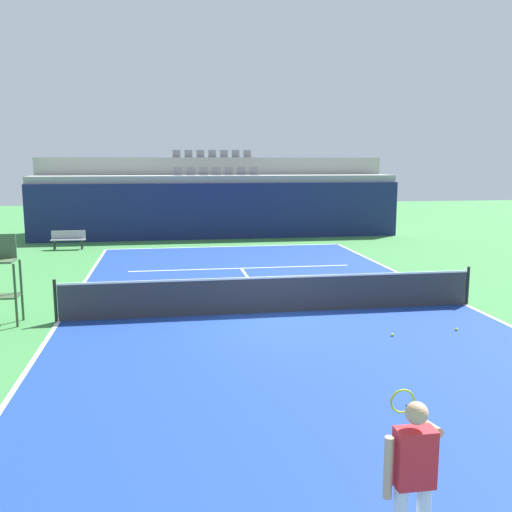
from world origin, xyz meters
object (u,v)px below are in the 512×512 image
at_px(umpire_chair, 3,276).
at_px(player_bench, 68,238).
at_px(tennis_ball_1, 456,329).
at_px(tennis_net, 273,294).
at_px(tennis_ball_0, 392,335).
at_px(player, 413,473).

xyz_separation_m(umpire_chair, player_bench, (-0.43, 12.29, -0.68)).
distance_m(player_bench, tennis_ball_1, 18.38).
bearing_deg(tennis_net, umpire_chair, 179.52).
relative_size(tennis_ball_0, tennis_ball_1, 1.00).
bearing_deg(player, tennis_net, 81.62).
distance_m(umpire_chair, tennis_ball_1, 10.98).
bearing_deg(tennis_ball_0, tennis_ball_1, 6.30).
bearing_deg(player_bench, tennis_ball_0, -57.55).
bearing_deg(umpire_chair, player, -57.15).
height_order(tennis_ball_0, tennis_ball_1, same).
height_order(tennis_net, player, player).
bearing_deg(tennis_net, player, -92.76).
distance_m(player, umpire_chair, 11.50).
bearing_deg(player_bench, tennis_ball_1, -52.86).
height_order(player, tennis_ball_1, player).
relative_size(umpire_chair, tennis_ball_0, 33.33).
height_order(player, umpire_chair, umpire_chair).
relative_size(player_bench, tennis_ball_0, 22.73).
bearing_deg(player_bench, umpire_chair, -88.01).
xyz_separation_m(player, tennis_ball_1, (4.43, 7.31, -0.94)).
relative_size(player, player_bench, 1.14).
distance_m(tennis_ball_0, tennis_ball_1, 1.67).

